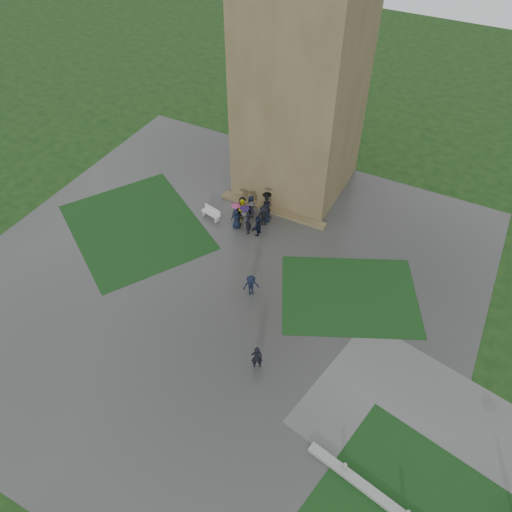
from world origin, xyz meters
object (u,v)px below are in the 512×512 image
at_px(tower, 302,81).
at_px(bench, 211,213).
at_px(pedestrian_near, 257,357).
at_px(pedestrian_mid, 251,285).

relative_size(tower, bench, 10.53).
bearing_deg(bench, pedestrian_near, -35.05).
xyz_separation_m(tower, bench, (-3.88, -7.35, -8.49)).
xyz_separation_m(bench, pedestrian_near, (9.42, -10.45, 0.42)).
bearing_deg(bench, tower, 75.08).
relative_size(bench, pedestrian_mid, 1.03).
distance_m(tower, pedestrian_near, 20.31).
xyz_separation_m(pedestrian_mid, pedestrian_near, (2.96, -4.87, 0.08)).
relative_size(pedestrian_mid, pedestrian_near, 0.91).
relative_size(bench, pedestrian_near, 0.94).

